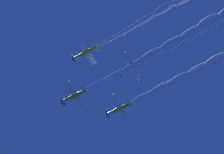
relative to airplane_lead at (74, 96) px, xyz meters
The scene contains 5 objects.
airplane_lead is the anchor object (origin of this frame).
airplane_left_wingman 12.61m from the airplane_lead, 155.01° to the right, with size 8.75×8.38×3.98m.
airplane_right_wingman 13.43m from the airplane_lead, 61.64° to the right, with size 8.57×8.36×4.32m.
airplane_slot_tail 18.08m from the airplane_lead, 107.02° to the right, with size 8.69×8.37×4.12m.
smoke_trail_lead 35.50m from the airplane_lead, 109.50° to the right, with size 18.11×46.02×4.93m.
Camera 1 is at (-17.71, -13.39, 2.05)m, focal length 51.88 mm.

